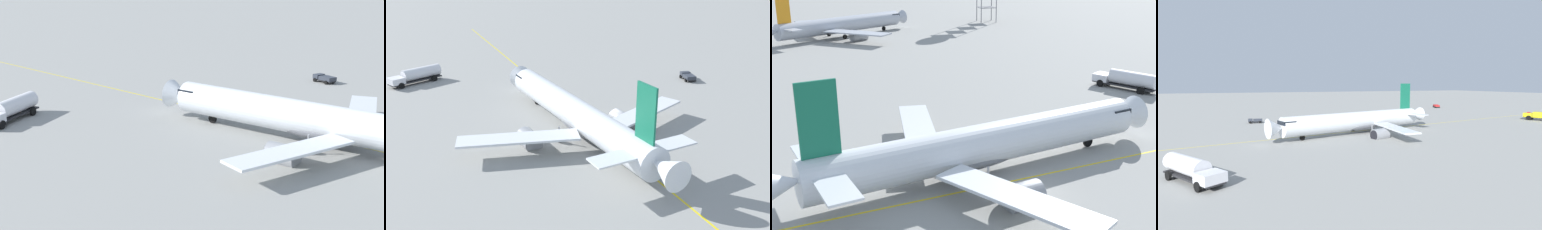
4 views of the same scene
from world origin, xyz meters
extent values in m
plane|color=gray|center=(0.00, 0.00, 0.00)|extent=(600.00, 600.00, 0.00)
cylinder|color=silver|center=(-5.84, -2.53, 2.89)|extent=(12.41, 34.68, 3.92)
cone|color=silver|center=(-10.44, 15.49, 2.89)|extent=(4.35, 3.83, 3.73)
cone|color=silver|center=(-1.16, -20.84, 3.19)|extent=(4.22, 4.70, 3.33)
cube|color=black|center=(-9.90, 13.36, 3.77)|extent=(3.82, 3.15, 0.70)
ellipsoid|color=slate|center=(-5.41, -4.21, 1.81)|extent=(6.52, 13.01, 2.16)
cube|color=#146B4C|center=(-2.05, -17.36, 7.95)|extent=(1.02, 3.16, 6.19)
cube|color=silver|center=(-5.51, -18.24, 3.67)|extent=(6.04, 3.90, 0.20)
cube|color=silver|center=(1.41, -16.48, 3.67)|extent=(6.04, 3.90, 0.20)
cube|color=silver|center=(-14.21, -7.50, 2.20)|extent=(14.97, 4.48, 0.28)
cube|color=silver|center=(3.88, -2.88, 2.20)|extent=(14.10, 10.85, 0.28)
cylinder|color=gray|center=(-12.57, -4.97, 0.73)|extent=(3.19, 3.83, 2.44)
cylinder|color=black|center=(-12.99, -3.30, 0.73)|extent=(2.05, 0.66, 2.07)
cylinder|color=gray|center=(1.23, -1.44, 0.73)|extent=(3.19, 3.83, 2.44)
cylinder|color=black|center=(0.81, 0.22, 0.73)|extent=(2.05, 0.66, 2.07)
cylinder|color=#9EA0A5|center=(-9.11, 10.28, 1.38)|extent=(0.20, 0.20, 1.65)
cylinder|color=black|center=(-9.11, 10.28, 0.55)|extent=(0.56, 1.14, 1.10)
cylinder|color=#9EA0A5|center=(-8.67, -5.05, 1.38)|extent=(0.20, 0.20, 1.65)
cylinder|color=black|center=(-8.67, -5.05, 0.55)|extent=(0.56, 1.14, 1.10)
cylinder|color=#9EA0A5|center=(-2.15, -3.38, 1.38)|extent=(0.20, 0.20, 1.65)
cylinder|color=black|center=(-2.15, -3.38, 0.55)|extent=(0.56, 1.14, 1.10)
cylinder|color=#B2B7C1|center=(-89.75, -12.66, 3.00)|extent=(22.00, 30.61, 3.73)
cone|color=#B2B7C1|center=(-99.86, 2.62, 3.00)|extent=(4.61, 4.46, 3.54)
cube|color=black|center=(-98.65, 0.78, 3.84)|extent=(3.97, 3.75, 0.70)
ellipsoid|color=slate|center=(-88.81, -14.09, 1.97)|extent=(9.60, 12.13, 2.05)
cube|color=orange|center=(-81.44, -25.23, 8.36)|extent=(1.97, 2.80, 7.00)
cube|color=#B2B7C1|center=(-83.95, -26.89, 3.74)|extent=(5.22, 4.67, 0.20)
cube|color=#B2B7C1|center=(-78.93, -23.56, 3.74)|extent=(5.22, 4.67, 0.20)
cube|color=#B2B7C1|center=(-96.29, -20.32, 2.34)|extent=(16.22, 8.24, 0.28)
cube|color=#B2B7C1|center=(-80.15, -9.65, 2.34)|extent=(13.05, 15.01, 0.28)
cylinder|color=gray|center=(-95.49, -17.28, 0.96)|extent=(4.06, 4.53, 2.27)
cylinder|color=black|center=(-96.60, -15.60, 0.96)|extent=(1.69, 1.19, 1.93)
cylinder|color=gray|center=(-83.26, -9.19, 0.96)|extent=(4.06, 4.53, 2.27)
cylinder|color=black|center=(-84.37, -7.51, 0.96)|extent=(1.69, 1.19, 1.93)
cylinder|color=#9EA0A5|center=(-96.93, -1.81, 1.45)|extent=(0.20, 0.20, 1.79)
cylinder|color=black|center=(-96.93, -1.81, 0.55)|extent=(0.86, 1.08, 1.10)
cylinder|color=#9EA0A5|center=(-91.53, -15.89, 1.45)|extent=(0.20, 0.20, 1.79)
cylinder|color=black|center=(-91.53, -15.89, 0.55)|extent=(0.86, 1.08, 1.10)
cylinder|color=#9EA0A5|center=(-86.09, -12.29, 1.45)|extent=(0.20, 0.20, 1.79)
cylinder|color=black|center=(-86.09, -12.29, 0.55)|extent=(0.86, 1.08, 1.10)
cube|color=#232326|center=(-29.00, 27.27, 0.65)|extent=(9.37, 7.09, 0.20)
cube|color=silver|center=(-32.08, 25.29, 1.30)|extent=(3.40, 3.44, 1.10)
cube|color=black|center=(-33.01, 24.70, 1.47)|extent=(1.22, 1.85, 0.62)
cylinder|color=silver|center=(-27.90, 27.98, 1.81)|extent=(7.15, 5.64, 2.12)
cylinder|color=black|center=(-31.17, 24.36, 0.55)|extent=(1.08, 0.83, 1.10)
cylinder|color=black|center=(-32.55, 26.51, 0.55)|extent=(1.08, 0.83, 1.10)
cylinder|color=black|center=(-25.68, 27.88, 0.55)|extent=(1.08, 0.83, 1.10)
cylinder|color=black|center=(-27.06, 30.03, 0.55)|extent=(1.08, 0.83, 1.10)
cube|color=slate|center=(-106.28, 29.58, 4.18)|extent=(4.78, 4.78, 0.16)
cube|color=yellow|center=(-3.76, 2.67, 0.00)|extent=(26.93, 160.03, 0.01)
camera|label=1|loc=(-54.14, -42.43, 20.73)|focal=52.91mm
camera|label=2|loc=(-19.44, -56.91, 24.19)|focal=41.53mm
camera|label=3|loc=(36.19, -16.04, 20.50)|focal=46.71mm
camera|label=4|loc=(-65.98, 23.00, 11.18)|focal=28.00mm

